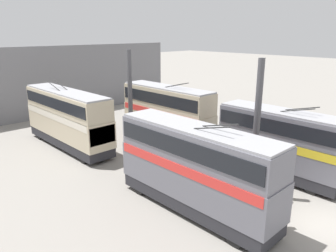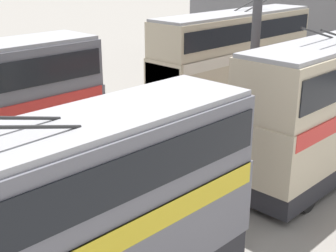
{
  "view_description": "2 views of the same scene",
  "coord_description": "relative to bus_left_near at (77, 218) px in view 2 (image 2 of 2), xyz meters",
  "views": [
    {
      "loc": [
        -5.59,
        17.09,
        10.23
      ],
      "look_at": [
        13.01,
        -0.65,
        2.77
      ],
      "focal_mm": 35.0,
      "sensor_mm": 36.0,
      "label": 1
    },
    {
      "loc": [
        0.16,
        -11.45,
        7.91
      ],
      "look_at": [
        10.78,
        -0.98,
        2.56
      ],
      "focal_mm": 50.0,
      "sensor_mm": 36.0,
      "label": 2
    }
  ],
  "objects": [
    {
      "name": "oil_drum",
      "position": [
        14.73,
        5.09,
        -2.36
      ],
      "size": [
        0.65,
        0.65,
        0.84
      ],
      "color": "#235638",
      "rests_on": "ground_plane"
    },
    {
      "name": "person_aisle_midway",
      "position": [
        2.91,
        4.62,
        -1.83
      ],
      "size": [
        0.38,
        0.48,
        1.78
      ],
      "rotation": [
        0.0,
        0.0,
        0.38
      ],
      "color": "#473D33",
      "rests_on": "ground_plane"
    },
    {
      "name": "bus_left_far",
      "position": [
        11.8,
        0.0,
        0.16
      ],
      "size": [
        10.38,
        2.54,
        5.81
      ],
      "color": "black",
      "rests_on": "ground_plane"
    },
    {
      "name": "bus_right_far",
      "position": [
        16.22,
        8.09,
        0.2
      ],
      "size": [
        11.45,
        2.54,
        5.83
      ],
      "color": "black",
      "rests_on": "ground_plane"
    },
    {
      "name": "support_column_far",
      "position": [
        12.19,
        4.04,
        1.48
      ],
      "size": [
        0.71,
        0.71,
        8.77
      ],
      "color": "#4C4C51",
      "rests_on": "ground_plane"
    },
    {
      "name": "bus_left_near",
      "position": [
        0.0,
        0.0,
        0.0
      ],
      "size": [
        9.2,
        2.54,
        5.51
      ],
      "color": "black",
      "rests_on": "ground_plane"
    }
  ]
}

